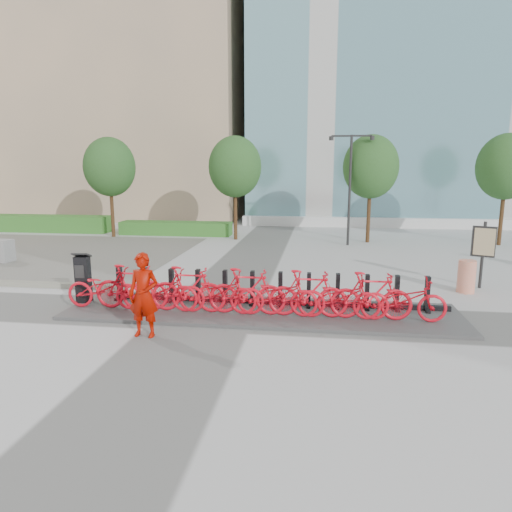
# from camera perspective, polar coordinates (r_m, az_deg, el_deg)

# --- Properties ---
(ground) EXTENTS (120.00, 120.00, 0.00)m
(ground) POSITION_cam_1_polar(r_m,az_deg,el_deg) (11.28, -6.14, -7.29)
(ground) COLOR #B1B1B1
(tan_building) EXTENTS (26.00, 16.00, 30.00)m
(tan_building) POSITION_cam_1_polar(r_m,az_deg,el_deg) (42.48, -20.61, 25.90)
(tan_building) COLOR tan
(tan_building) RESTS_ON ground
(glass_building) EXTENTS (32.00, 16.00, 24.00)m
(glass_building) POSITION_cam_1_polar(r_m,az_deg,el_deg) (39.06, 26.74, 22.32)
(glass_building) COLOR #3E677B
(glass_building) RESTS_ON ground
(gravel_patch) EXTENTS (14.00, 14.00, 0.00)m
(gravel_patch) POSITION_cam_1_polar(r_m,az_deg,el_deg) (21.79, -27.71, 0.36)
(gravel_patch) COLOR #4C483D
(gravel_patch) RESTS_ON ground
(hedge_a) EXTENTS (10.00, 1.40, 0.90)m
(hedge_a) POSITION_cam_1_polar(r_m,az_deg,el_deg) (29.29, -26.85, 3.69)
(hedge_a) COLOR #367721
(hedge_a) RESTS_ON ground
(hedge_b) EXTENTS (6.00, 1.20, 0.70)m
(hedge_b) POSITION_cam_1_polar(r_m,az_deg,el_deg) (25.01, -9.98, 3.44)
(hedge_b) COLOR #367721
(hedge_b) RESTS_ON ground
(tree_0) EXTENTS (2.60, 2.60, 5.10)m
(tree_0) POSITION_cam_1_polar(r_m,az_deg,el_deg) (24.80, -17.83, 10.54)
(tree_0) COLOR #50331B
(tree_0) RESTS_ON ground
(tree_1) EXTENTS (2.60, 2.60, 5.10)m
(tree_1) POSITION_cam_1_polar(r_m,az_deg,el_deg) (22.78, -2.63, 11.05)
(tree_1) COLOR #50331B
(tree_1) RESTS_ON ground
(tree_2) EXTENTS (2.60, 2.60, 5.10)m
(tree_2) POSITION_cam_1_polar(r_m,az_deg,el_deg) (22.52, 14.16, 10.75)
(tree_2) COLOR #50331B
(tree_2) RESTS_ON ground
(tree_3) EXTENTS (2.60, 2.60, 5.10)m
(tree_3) POSITION_cam_1_polar(r_m,az_deg,el_deg) (23.90, 28.82, 9.74)
(tree_3) COLOR #50331B
(tree_3) RESTS_ON ground
(streetlamp) EXTENTS (2.00, 0.20, 5.00)m
(streetlamp) POSITION_cam_1_polar(r_m,az_deg,el_deg) (21.44, 11.69, 9.64)
(streetlamp) COLOR black
(streetlamp) RESTS_ON ground
(dock_pad) EXTENTS (9.60, 2.40, 0.08)m
(dock_pad) POSITION_cam_1_polar(r_m,az_deg,el_deg) (11.32, 0.67, -6.95)
(dock_pad) COLOR #4A4A4A
(dock_pad) RESTS_ON ground
(dock_rail_posts) EXTENTS (8.02, 0.50, 0.85)m
(dock_rail_posts) POSITION_cam_1_polar(r_m,az_deg,el_deg) (11.64, 1.27, -4.08)
(dock_rail_posts) COLOR black
(dock_rail_posts) RESTS_ON dock_pad
(bike_0) EXTENTS (1.92, 0.67, 1.01)m
(bike_0) POSITION_cam_1_polar(r_m,az_deg,el_deg) (11.96, -18.46, -3.84)
(bike_0) COLOR red
(bike_0) RESTS_ON dock_pad
(bike_1) EXTENTS (1.86, 0.52, 1.12)m
(bike_1) POSITION_cam_1_polar(r_m,az_deg,el_deg) (11.65, -15.29, -3.77)
(bike_1) COLOR red
(bike_1) RESTS_ON dock_pad
(bike_2) EXTENTS (1.92, 0.67, 1.01)m
(bike_2) POSITION_cam_1_polar(r_m,az_deg,el_deg) (11.41, -11.94, -4.22)
(bike_2) COLOR red
(bike_2) RESTS_ON dock_pad
(bike_3) EXTENTS (1.86, 0.52, 1.12)m
(bike_3) POSITION_cam_1_polar(r_m,az_deg,el_deg) (11.17, -8.47, -4.12)
(bike_3) COLOR red
(bike_3) RESTS_ON dock_pad
(bike_4) EXTENTS (1.92, 0.67, 1.01)m
(bike_4) POSITION_cam_1_polar(r_m,az_deg,el_deg) (11.01, -4.85, -4.56)
(bike_4) COLOR red
(bike_4) RESTS_ON dock_pad
(bike_5) EXTENTS (1.86, 0.52, 1.12)m
(bike_5) POSITION_cam_1_polar(r_m,az_deg,el_deg) (10.86, -1.13, -4.44)
(bike_5) COLOR red
(bike_5) RESTS_ON dock_pad
(bike_6) EXTENTS (1.92, 0.67, 1.01)m
(bike_6) POSITION_cam_1_polar(r_m,az_deg,el_deg) (10.79, 2.66, -4.86)
(bike_6) COLOR red
(bike_6) RESTS_ON dock_pad
(bike_7) EXTENTS (1.86, 0.52, 1.12)m
(bike_7) POSITION_cam_1_polar(r_m,az_deg,el_deg) (10.73, 6.51, -4.69)
(bike_7) COLOR red
(bike_7) RESTS_ON dock_pad
(bike_8) EXTENTS (1.92, 0.67, 1.01)m
(bike_8) POSITION_cam_1_polar(r_m,az_deg,el_deg) (10.76, 10.35, -5.07)
(bike_8) COLOR red
(bike_8) RESTS_ON dock_pad
(bike_9) EXTENTS (1.86, 0.52, 1.12)m
(bike_9) POSITION_cam_1_polar(r_m,az_deg,el_deg) (10.80, 14.19, -4.86)
(bike_9) COLOR red
(bike_9) RESTS_ON dock_pad
(bike_10) EXTENTS (1.92, 0.67, 1.01)m
(bike_10) POSITION_cam_1_polar(r_m,az_deg,el_deg) (10.92, 17.95, -5.19)
(bike_10) COLOR red
(bike_10) RESTS_ON dock_pad
(kiosk) EXTENTS (0.44, 0.38, 1.33)m
(kiosk) POSITION_cam_1_polar(r_m,az_deg,el_deg) (12.65, -20.81, -2.59)
(kiosk) COLOR black
(kiosk) RESTS_ON dock_pad
(worker_red) EXTENTS (0.68, 0.47, 1.80)m
(worker_red) POSITION_cam_1_polar(r_m,az_deg,el_deg) (9.87, -13.87, -4.77)
(worker_red) COLOR #9A0D00
(worker_red) RESTS_ON ground
(construction_barrel) EXTENTS (0.52, 0.52, 0.94)m
(construction_barrel) POSITION_cam_1_polar(r_m,az_deg,el_deg) (14.39, 24.82, -2.34)
(construction_barrel) COLOR #FF4B12
(construction_barrel) RESTS_ON ground
(map_sign) EXTENTS (0.63, 0.35, 1.99)m
(map_sign) POSITION_cam_1_polar(r_m,az_deg,el_deg) (14.95, 26.56, 1.30)
(map_sign) COLOR black
(map_sign) RESTS_ON ground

